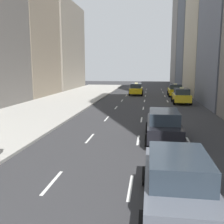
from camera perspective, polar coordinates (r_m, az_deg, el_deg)
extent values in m
cube|color=#ADAAA3|center=(29.51, -12.10, 1.64)|extent=(8.00, 66.00, 0.15)
cube|color=white|center=(9.92, -12.88, -14.70)|extent=(0.12, 2.00, 0.01)
cube|color=white|center=(15.34, -4.85, -5.72)|extent=(0.12, 2.00, 0.01)
cube|color=white|center=(21.08, -1.20, -1.46)|extent=(0.12, 2.00, 0.01)
cube|color=white|center=(26.93, 0.87, 0.96)|extent=(0.12, 2.00, 0.01)
cube|color=white|center=(32.84, 2.20, 2.52)|extent=(0.12, 2.00, 0.01)
cube|color=white|center=(38.77, 3.12, 3.60)|extent=(0.12, 2.00, 0.01)
cube|color=white|center=(44.73, 3.80, 4.39)|extent=(0.12, 2.00, 0.01)
cube|color=white|center=(50.69, 4.33, 5.00)|extent=(0.12, 2.00, 0.01)
cube|color=white|center=(9.35, 4.03, -16.04)|extent=(0.12, 2.00, 0.01)
cube|color=white|center=(14.98, 5.71, -6.11)|extent=(0.12, 2.00, 0.01)
cube|color=white|center=(20.82, 6.43, -1.66)|extent=(0.12, 2.00, 0.01)
cube|color=white|center=(26.73, 6.84, 0.83)|extent=(0.12, 2.00, 0.01)
cube|color=white|center=(32.67, 7.09, 2.42)|extent=(0.12, 2.00, 0.01)
cube|color=white|center=(38.63, 7.27, 3.51)|extent=(0.12, 2.00, 0.01)
cube|color=white|center=(44.60, 7.40, 4.32)|extent=(0.12, 2.00, 0.01)
cube|color=white|center=(50.58, 7.50, 4.93)|extent=(0.12, 2.00, 0.01)
cube|color=white|center=(9.60, 21.65, -16.03)|extent=(0.12, 2.00, 0.01)
cube|color=white|center=(15.14, 16.42, -6.30)|extent=(0.12, 2.00, 0.01)
cube|color=white|center=(20.93, 14.12, -1.83)|extent=(0.12, 2.00, 0.01)
cube|color=white|center=(26.82, 12.83, 0.68)|extent=(0.12, 2.00, 0.01)
cube|color=white|center=(32.74, 12.00, 2.29)|extent=(0.12, 2.00, 0.01)
cube|color=white|center=(38.69, 11.43, 3.41)|extent=(0.12, 2.00, 0.01)
cube|color=white|center=(44.65, 11.01, 4.23)|extent=(0.12, 2.00, 0.01)
cube|color=white|center=(50.63, 10.68, 4.85)|extent=(0.12, 2.00, 0.01)
cube|color=gray|center=(40.15, -18.15, 17.59)|extent=(6.00, 10.49, 19.89)
cube|color=gray|center=(52.53, -11.28, 13.74)|extent=(6.00, 15.13, 16.01)
cube|color=#A89E89|center=(44.10, 20.97, 21.17)|extent=(6.00, 13.22, 26.70)
cube|color=#4C515B|center=(57.20, 17.75, 17.07)|extent=(6.00, 13.06, 23.84)
cube|color=slate|center=(72.67, 15.98, 20.17)|extent=(6.00, 15.16, 35.64)
cube|color=yellow|center=(38.63, 13.55, 4.37)|extent=(1.80, 4.40, 0.76)
cube|color=#28333D|center=(38.31, 13.63, 5.38)|extent=(1.58, 2.29, 0.64)
cube|color=#F2E599|center=(38.29, 13.65, 5.96)|extent=(0.44, 0.20, 0.14)
cylinder|color=black|center=(39.95, 12.06, 4.04)|extent=(0.22, 0.66, 0.66)
cylinder|color=black|center=(40.11, 14.63, 3.97)|extent=(0.22, 0.66, 0.66)
cylinder|color=black|center=(37.24, 12.34, 3.64)|extent=(0.22, 0.66, 0.66)
cylinder|color=black|center=(37.41, 15.09, 3.56)|extent=(0.22, 0.66, 0.66)
cube|color=yellow|center=(31.18, 14.81, 3.13)|extent=(1.80, 4.40, 0.76)
cube|color=#28333D|center=(30.85, 14.92, 4.37)|extent=(1.58, 2.29, 0.64)
cube|color=#F2E599|center=(30.82, 14.95, 5.09)|extent=(0.44, 0.20, 0.14)
cylinder|color=black|center=(32.48, 12.93, 2.78)|extent=(0.22, 0.66, 0.66)
cylinder|color=black|center=(32.68, 16.08, 2.69)|extent=(0.22, 0.66, 0.66)
cylinder|color=black|center=(29.78, 13.35, 2.16)|extent=(0.22, 0.66, 0.66)
cylinder|color=black|center=(30.00, 16.78, 2.07)|extent=(0.22, 0.66, 0.66)
cube|color=yellow|center=(39.79, 5.30, 4.74)|extent=(1.80, 4.40, 0.76)
cube|color=#28333D|center=(39.47, 5.30, 5.72)|extent=(1.58, 2.29, 0.64)
cube|color=#F2E599|center=(39.45, 5.30, 6.29)|extent=(0.44, 0.20, 0.14)
cylinder|color=black|center=(41.23, 4.14, 4.40)|extent=(0.22, 0.66, 0.66)
cylinder|color=black|center=(41.14, 6.64, 4.35)|extent=(0.22, 0.66, 0.66)
cylinder|color=black|center=(38.52, 3.85, 4.04)|extent=(0.22, 0.66, 0.66)
cylinder|color=black|center=(38.43, 6.53, 3.98)|extent=(0.22, 0.66, 0.66)
cube|color=black|center=(15.20, 11.10, -3.30)|extent=(1.80, 4.96, 0.75)
cube|color=#28333D|center=(14.78, 11.25, -0.94)|extent=(1.58, 2.58, 0.64)
cylinder|color=black|center=(16.76, 7.73, -3.31)|extent=(0.22, 0.66, 0.66)
cylinder|color=black|center=(16.85, 13.87, -3.44)|extent=(0.22, 0.66, 0.66)
cylinder|color=black|center=(13.78, 7.61, -6.15)|extent=(0.22, 0.66, 0.66)
cylinder|color=black|center=(13.89, 15.10, -6.27)|extent=(0.22, 0.66, 0.66)
cube|color=#565B66|center=(8.03, 13.84, -15.24)|extent=(1.80, 4.67, 0.77)
cube|color=#28333D|center=(7.50, 14.27, -11.23)|extent=(1.58, 2.43, 0.64)
cylinder|color=black|center=(9.46, 7.29, -13.63)|extent=(0.22, 0.66, 0.66)
cylinder|color=black|center=(9.62, 18.39, -13.67)|extent=(0.22, 0.66, 0.66)
cylinder|color=black|center=(6.90, 6.86, -23.12)|extent=(0.22, 0.66, 0.66)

